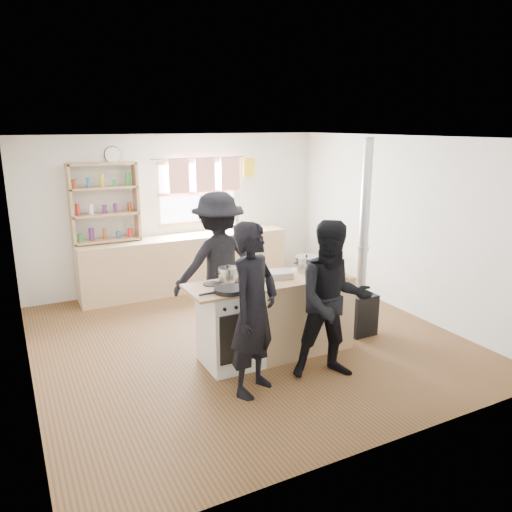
# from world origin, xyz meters

# --- Properties ---
(ground) EXTENTS (5.00, 5.00, 0.01)m
(ground) POSITION_xyz_m (0.00, 0.00, -0.01)
(ground) COLOR brown
(ground) RESTS_ON ground
(back_counter) EXTENTS (3.40, 0.55, 0.90)m
(back_counter) POSITION_xyz_m (0.00, 2.22, 0.45)
(back_counter) COLOR tan
(back_counter) RESTS_ON ground
(shelving_unit) EXTENTS (1.00, 0.28, 1.20)m
(shelving_unit) POSITION_xyz_m (-1.20, 2.34, 1.51)
(shelving_unit) COLOR tan
(shelving_unit) RESTS_ON back_counter
(thermos) EXTENTS (0.10, 0.10, 0.28)m
(thermos) POSITION_xyz_m (0.92, 2.22, 1.04)
(thermos) COLOR silver
(thermos) RESTS_ON back_counter
(cooking_island) EXTENTS (1.97, 0.64, 0.93)m
(cooking_island) POSITION_xyz_m (0.14, -0.55, 0.47)
(cooking_island) COLOR white
(cooking_island) RESTS_ON ground
(skillet_greens) EXTENTS (0.33, 0.33, 0.05)m
(skillet_greens) POSITION_xyz_m (-0.54, -0.73, 0.96)
(skillet_greens) COLOR black
(skillet_greens) RESTS_ON cooking_island
(roast_tray) EXTENTS (0.41, 0.34, 0.07)m
(roast_tray) POSITION_xyz_m (0.16, -0.49, 0.97)
(roast_tray) COLOR silver
(roast_tray) RESTS_ON cooking_island
(stockpot_stove) EXTENTS (0.23, 0.23, 0.18)m
(stockpot_stove) POSITION_xyz_m (-0.39, -0.37, 1.01)
(stockpot_stove) COLOR silver
(stockpot_stove) RESTS_ON cooking_island
(stockpot_counter) EXTENTS (0.28, 0.28, 0.21)m
(stockpot_counter) POSITION_xyz_m (0.61, -0.44, 1.02)
(stockpot_counter) COLOR #BCBCBF
(stockpot_counter) RESTS_ON cooking_island
(bread_board) EXTENTS (0.33, 0.28, 0.12)m
(bread_board) POSITION_xyz_m (0.83, -0.67, 0.98)
(bread_board) COLOR tan
(bread_board) RESTS_ON cooking_island
(flue_heater) EXTENTS (0.35, 0.35, 2.50)m
(flue_heater) POSITION_xyz_m (1.40, -0.52, 0.64)
(flue_heater) COLOR black
(flue_heater) RESTS_ON ground
(person_near_left) EXTENTS (0.77, 0.69, 1.76)m
(person_near_left) POSITION_xyz_m (-0.48, -1.19, 0.88)
(person_near_left) COLOR black
(person_near_left) RESTS_ON ground
(person_near_right) EXTENTS (1.00, 0.89, 1.71)m
(person_near_right) POSITION_xyz_m (0.40, -1.29, 0.86)
(person_near_right) COLOR black
(person_near_right) RESTS_ON ground
(person_far) EXTENTS (1.23, 0.76, 1.84)m
(person_far) POSITION_xyz_m (-0.20, 0.37, 0.92)
(person_far) COLOR black
(person_far) RESTS_ON ground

